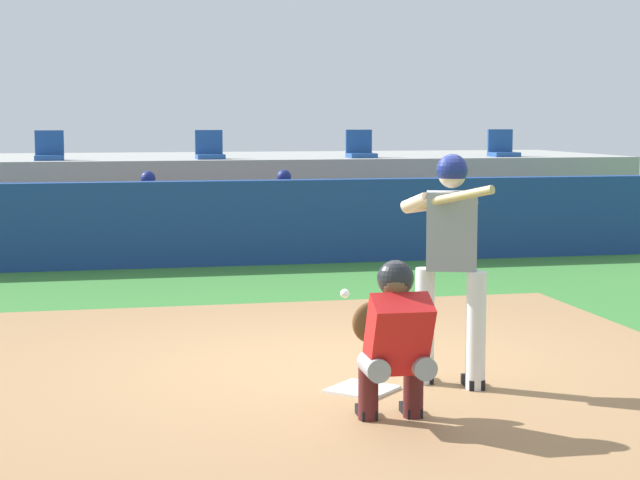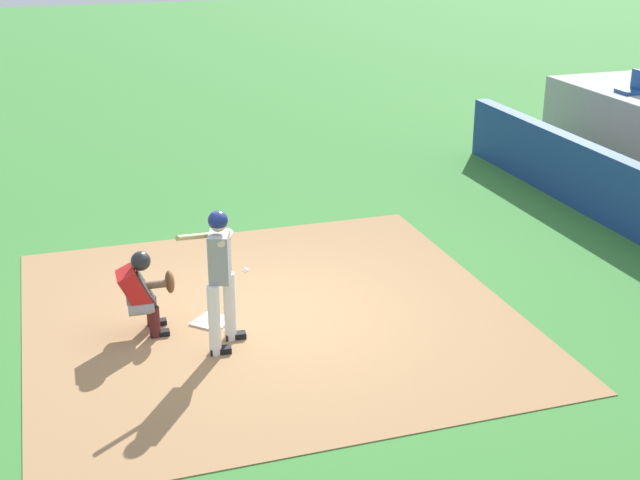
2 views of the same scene
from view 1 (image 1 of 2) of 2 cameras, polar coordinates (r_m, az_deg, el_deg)
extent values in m
plane|color=#387A33|center=(8.95, 0.96, -6.87)|extent=(80.00, 80.00, 0.00)
cube|color=#9E754C|center=(8.95, 0.96, -6.83)|extent=(6.40, 6.40, 0.01)
cube|color=white|center=(8.19, 2.25, -7.97)|extent=(0.62, 0.62, 0.02)
cylinder|color=silver|center=(8.37, 5.61, -4.62)|extent=(0.15, 0.15, 0.92)
cylinder|color=silver|center=(8.23, 8.32, -4.85)|extent=(0.15, 0.15, 0.92)
cube|color=gray|center=(8.19, 7.03, 0.49)|extent=(0.44, 0.35, 0.60)
sphere|color=beige|center=(8.15, 7.07, 3.50)|extent=(0.21, 0.21, 0.21)
sphere|color=navy|center=(8.15, 7.07, 3.74)|extent=(0.24, 0.24, 0.24)
cylinder|color=beige|center=(8.19, 5.13, 1.99)|extent=(0.21, 0.27, 0.17)
cylinder|color=beige|center=(8.24, 6.48, 2.00)|extent=(0.56, 0.31, 0.18)
cylinder|color=tan|center=(7.99, 6.80, 2.21)|extent=(0.50, 0.76, 0.24)
cube|color=black|center=(8.52, 5.48, -7.29)|extent=(0.14, 0.27, 0.09)
cube|color=black|center=(8.38, 8.16, -7.55)|extent=(0.14, 0.27, 0.09)
cylinder|color=gray|center=(7.21, 2.88, -6.75)|extent=(0.17, 0.32, 0.16)
cylinder|color=#4C1919|center=(7.40, 2.60, -8.07)|extent=(0.14, 0.14, 0.42)
cube|color=black|center=(7.50, 2.48, -9.21)|extent=(0.12, 0.24, 0.08)
cylinder|color=gray|center=(7.29, 5.34, -6.62)|extent=(0.17, 0.32, 0.16)
cylinder|color=#4C1919|center=(7.48, 5.01, -7.93)|extent=(0.14, 0.14, 0.42)
cube|color=black|center=(7.58, 4.87, -9.07)|extent=(0.12, 0.24, 0.08)
cube|color=red|center=(7.15, 4.24, -5.05)|extent=(0.41, 0.45, 0.57)
cube|color=#2D2D33|center=(7.26, 3.99, -4.86)|extent=(0.39, 0.26, 0.45)
sphere|color=brown|center=(7.17, 4.09, -2.25)|extent=(0.21, 0.21, 0.21)
sphere|color=#232328|center=(7.18, 4.05, -2.07)|extent=(0.25, 0.25, 0.25)
cylinder|color=brown|center=(7.35, 3.48, -4.72)|extent=(0.11, 0.45, 0.10)
ellipsoid|color=brown|center=(7.56, 2.77, -4.41)|extent=(0.28, 0.13, 0.30)
sphere|color=white|center=(8.51, 1.34, -2.87)|extent=(0.07, 0.07, 0.07)
cube|color=navy|center=(15.18, -4.66, 0.92)|extent=(13.00, 0.30, 1.20)
cube|color=olive|center=(16.21, -5.12, -0.06)|extent=(11.80, 0.44, 0.45)
cylinder|color=#939399|center=(15.82, -9.55, 0.68)|extent=(0.15, 0.40, 0.15)
cylinder|color=#939399|center=(15.65, -9.49, -0.36)|extent=(0.13, 0.13, 0.45)
cube|color=maroon|center=(15.63, -9.47, -1.05)|extent=(0.11, 0.24, 0.08)
cylinder|color=#939399|center=(15.84, -8.61, 0.70)|extent=(0.15, 0.40, 0.15)
cylinder|color=#939399|center=(15.67, -8.54, -0.33)|extent=(0.13, 0.13, 0.45)
cube|color=maroon|center=(15.64, -8.52, -1.03)|extent=(0.11, 0.24, 0.08)
cube|color=red|center=(16.02, -9.14, 1.73)|extent=(0.36, 0.22, 0.54)
sphere|color=brown|center=(16.00, -9.16, 3.12)|extent=(0.20, 0.20, 0.20)
sphere|color=navy|center=(15.99, -9.17, 3.26)|extent=(0.22, 0.22, 0.22)
cylinder|color=brown|center=(15.88, -9.82, 1.28)|extent=(0.09, 0.41, 0.22)
cylinder|color=brown|center=(15.91, -8.39, 1.32)|extent=(0.09, 0.41, 0.22)
cylinder|color=#939399|center=(16.05, -2.24, 0.85)|extent=(0.15, 0.40, 0.15)
cylinder|color=#939399|center=(15.88, -2.11, -0.17)|extent=(0.13, 0.13, 0.45)
cube|color=maroon|center=(15.86, -2.07, -0.86)|extent=(0.11, 0.24, 0.08)
cylinder|color=#939399|center=(16.10, -1.33, 0.87)|extent=(0.15, 0.40, 0.15)
cylinder|color=#939399|center=(15.93, -1.19, -0.15)|extent=(0.13, 0.13, 0.45)
cube|color=maroon|center=(15.90, -1.15, -0.83)|extent=(0.11, 0.24, 0.08)
cube|color=red|center=(16.26, -1.93, 1.88)|extent=(0.36, 0.22, 0.54)
sphere|color=tan|center=(16.24, -1.93, 3.25)|extent=(0.20, 0.20, 0.20)
sphere|color=navy|center=(16.23, -1.93, 3.39)|extent=(0.22, 0.22, 0.22)
cylinder|color=tan|center=(16.10, -2.54, 1.44)|extent=(0.09, 0.41, 0.22)
cylinder|color=tan|center=(16.17, -1.14, 1.47)|extent=(0.09, 0.41, 0.22)
cube|color=#9E9E99|center=(19.53, -6.38, 2.44)|extent=(15.00, 4.40, 1.40)
cube|color=#1E478C|center=(17.80, -14.25, 4.27)|extent=(0.46, 0.46, 0.08)
cube|color=#1E478C|center=(17.99, -14.25, 5.06)|extent=(0.46, 0.06, 0.40)
cube|color=#1E478C|center=(17.90, -5.88, 4.45)|extent=(0.46, 0.46, 0.08)
cube|color=#1E478C|center=(18.09, -5.96, 5.23)|extent=(0.46, 0.06, 0.40)
cube|color=#1E478C|center=(18.37, 2.23, 4.53)|extent=(0.46, 0.46, 0.08)
cube|color=#1E478C|center=(18.56, 2.08, 5.29)|extent=(0.46, 0.06, 0.40)
cube|color=#1E478C|center=(19.19, 9.79, 4.53)|extent=(0.46, 0.46, 0.08)
cube|color=#1E478C|center=(19.37, 9.58, 5.26)|extent=(0.46, 0.06, 0.40)
camera|label=2|loc=(13.94, 53.56, 16.86)|focal=48.89mm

